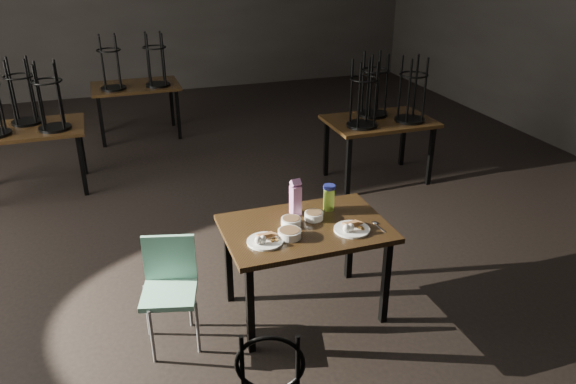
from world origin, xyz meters
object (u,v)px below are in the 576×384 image
object	(u,v)px
main_table	(305,235)
water_bottle	(329,197)
school_chair	(170,282)
juice_carton	(296,198)

from	to	relation	value
main_table	water_bottle	world-z (taller)	water_bottle
water_bottle	school_chair	xyz separation A→B (m)	(-1.28, -0.20, -0.37)
school_chair	main_table	bearing A→B (deg)	14.68
main_table	water_bottle	bearing A→B (deg)	36.81
juice_carton	main_table	bearing A→B (deg)	-88.54
juice_carton	water_bottle	distance (m)	0.27
juice_carton	school_chair	world-z (taller)	juice_carton
main_table	school_chair	distance (m)	1.03
juice_carton	school_chair	xyz separation A→B (m)	(-1.01, -0.21, -0.40)
main_table	juice_carton	size ratio (longest dim) A/B	4.12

